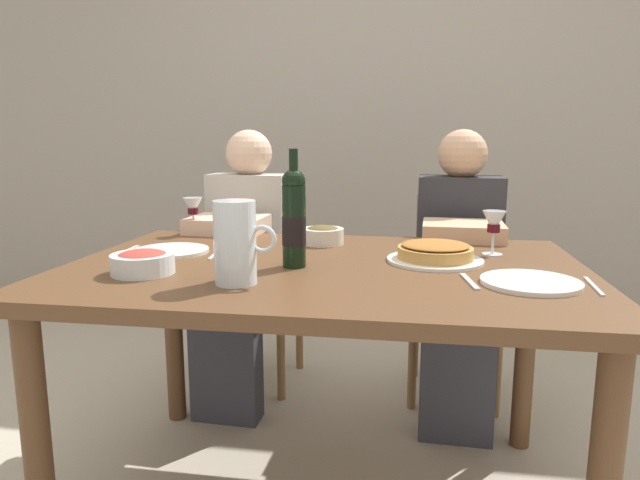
# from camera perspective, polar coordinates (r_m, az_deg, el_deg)

# --- Properties ---
(back_wall) EXTENTS (8.00, 0.10, 2.80)m
(back_wall) POSITION_cam_1_polar(r_m,az_deg,el_deg) (3.62, 5.41, 14.66)
(back_wall) COLOR #A3998E
(back_wall) RESTS_ON ground
(dining_table) EXTENTS (1.50, 1.00, 0.76)m
(dining_table) POSITION_cam_1_polar(r_m,az_deg,el_deg) (1.67, 0.44, -5.54)
(dining_table) COLOR brown
(dining_table) RESTS_ON ground
(wine_bottle) EXTENTS (0.07, 0.07, 0.34)m
(wine_bottle) POSITION_cam_1_polar(r_m,az_deg,el_deg) (1.59, -2.67, 2.25)
(wine_bottle) COLOR black
(wine_bottle) RESTS_ON dining_table
(water_pitcher) EXTENTS (0.16, 0.11, 0.21)m
(water_pitcher) POSITION_cam_1_polar(r_m,az_deg,el_deg) (1.43, -8.57, -0.75)
(water_pitcher) COLOR silver
(water_pitcher) RESTS_ON dining_table
(baked_tart) EXTENTS (0.29, 0.29, 0.06)m
(baked_tart) POSITION_cam_1_polar(r_m,az_deg,el_deg) (1.71, 11.63, -1.27)
(baked_tart) COLOR white
(baked_tart) RESTS_ON dining_table
(salad_bowl) EXTENTS (0.17, 0.17, 0.07)m
(salad_bowl) POSITION_cam_1_polar(r_m,az_deg,el_deg) (1.60, -17.59, -2.10)
(salad_bowl) COLOR silver
(salad_bowl) RESTS_ON dining_table
(olive_bowl) EXTENTS (0.15, 0.15, 0.07)m
(olive_bowl) POSITION_cam_1_polar(r_m,az_deg,el_deg) (1.95, 0.28, 0.58)
(olive_bowl) COLOR silver
(olive_bowl) RESTS_ON dining_table
(wine_glass_left_diner) EXTENTS (0.07, 0.07, 0.14)m
(wine_glass_left_diner) POSITION_cam_1_polar(r_m,az_deg,el_deg) (2.18, -12.79, 3.19)
(wine_glass_left_diner) COLOR silver
(wine_glass_left_diner) RESTS_ON dining_table
(wine_glass_right_diner) EXTENTS (0.07, 0.07, 0.14)m
(wine_glass_right_diner) POSITION_cam_1_polar(r_m,az_deg,el_deg) (1.84, 17.25, 1.56)
(wine_glass_right_diner) COLOR silver
(wine_glass_right_diner) RESTS_ON dining_table
(dinner_plate_left_setting) EXTENTS (0.25, 0.25, 0.01)m
(dinner_plate_left_setting) POSITION_cam_1_polar(r_m,az_deg,el_deg) (1.51, 20.62, -4.05)
(dinner_plate_left_setting) COLOR white
(dinner_plate_left_setting) RESTS_ON dining_table
(dinner_plate_right_setting) EXTENTS (0.24, 0.24, 0.01)m
(dinner_plate_right_setting) POSITION_cam_1_polar(r_m,az_deg,el_deg) (1.87, -14.88, -1.07)
(dinner_plate_right_setting) COLOR silver
(dinner_plate_right_setting) RESTS_ON dining_table
(fork_left_setting) EXTENTS (0.04, 0.16, 0.00)m
(fork_left_setting) POSITION_cam_1_polar(r_m,az_deg,el_deg) (1.49, 14.95, -4.08)
(fork_left_setting) COLOR silver
(fork_left_setting) RESTS_ON dining_table
(knife_left_setting) EXTENTS (0.02, 0.18, 0.00)m
(knife_left_setting) POSITION_cam_1_polar(r_m,az_deg,el_deg) (1.55, 26.05, -4.23)
(knife_left_setting) COLOR silver
(knife_left_setting) RESTS_ON dining_table
(knife_right_setting) EXTENTS (0.03, 0.18, 0.00)m
(knife_right_setting) POSITION_cam_1_polar(r_m,az_deg,el_deg) (1.82, -10.54, -1.35)
(knife_right_setting) COLOR silver
(knife_right_setting) RESTS_ON dining_table
(spoon_right_setting) EXTENTS (0.03, 0.16, 0.00)m
(spoon_right_setting) POSITION_cam_1_polar(r_m,az_deg,el_deg) (1.94, -18.93, -1.01)
(spoon_right_setting) COLOR silver
(spoon_right_setting) RESTS_ON dining_table
(chair_left) EXTENTS (0.42, 0.42, 0.87)m
(chair_left) POSITION_cam_1_polar(r_m,az_deg,el_deg) (2.66, -6.16, -3.37)
(chair_left) COLOR olive
(chair_left) RESTS_ON ground
(diner_left) EXTENTS (0.35, 0.51, 1.16)m
(diner_left) POSITION_cam_1_polar(r_m,az_deg,el_deg) (2.42, -7.87, -1.91)
(diner_left) COLOR #B7B2A8
(diner_left) RESTS_ON ground
(chair_right) EXTENTS (0.42, 0.42, 0.87)m
(chair_right) POSITION_cam_1_polar(r_m,az_deg,el_deg) (2.57, 13.57, -4.11)
(chair_right) COLOR olive
(chair_right) RESTS_ON ground
(diner_right) EXTENTS (0.35, 0.51, 1.16)m
(diner_right) POSITION_cam_1_polar(r_m,az_deg,el_deg) (2.31, 13.94, -2.68)
(diner_right) COLOR #2D2D33
(diner_right) RESTS_ON ground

